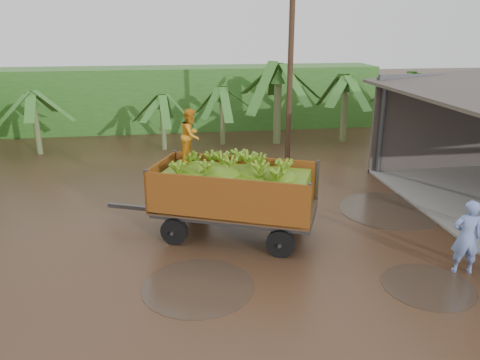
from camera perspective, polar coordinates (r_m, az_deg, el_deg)
name	(u,v)px	position (r m, az deg, el deg)	size (l,w,h in m)	color
ground	(288,240)	(13.96, 5.82, -7.24)	(100.00, 100.00, 0.00)	black
hedge_north	(192,98)	(28.50, -5.91, 9.95)	(22.00, 3.00, 3.60)	#2D661E
banana_trailer	(234,191)	(13.62, -0.74, -1.34)	(6.45, 3.89, 3.73)	#A55A17
man_blue	(467,237)	(13.07, 25.90, -6.26)	(0.72, 0.47, 1.97)	#7089CC
utility_pole	(290,75)	(20.40, 6.12, 12.58)	(1.20, 0.24, 7.78)	#47301E
banana_plants	(163,132)	(19.62, -9.37, 5.85)	(24.62, 19.69, 4.26)	#2D661E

